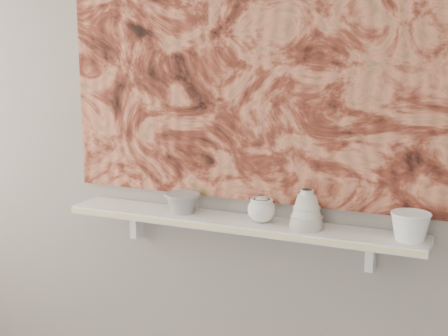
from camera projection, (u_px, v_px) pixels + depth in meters
The scene contains 11 objects.
wall_back at pixel (248, 106), 2.36m from camera, with size 3.60×3.60×0.00m, color gray.
shelf at pixel (238, 223), 2.36m from camera, with size 1.40×0.18×0.03m, color white.
shelf_stripe at pixel (228, 230), 2.28m from camera, with size 1.40×0.01×0.02m, color beige.
bracket_left at pixel (137, 223), 2.63m from camera, with size 0.03×0.06×0.12m, color white.
bracket_right at pixel (371, 254), 2.24m from camera, with size 0.03×0.06×0.12m, color white.
painting at pixel (247, 55), 2.31m from camera, with size 1.50×0.03×1.10m, color maroon.
house_motif at pixel (365, 146), 2.18m from camera, with size 0.09×0.00×0.08m, color black.
bowl_grey at pixel (183, 203), 2.44m from camera, with size 0.14×0.14×0.08m, color gray, non-canonical shape.
cup_cream at pixel (262, 210), 2.31m from camera, with size 0.10×0.10×0.10m, color beige, non-canonical shape.
bell_vessel at pixel (307, 209), 2.24m from camera, with size 0.13×0.13×0.14m, color silver, non-canonical shape.
bowl_white at pixel (410, 226), 2.10m from camera, with size 0.14×0.14×0.10m, color white, non-canonical shape.
Camera 1 is at (0.86, -0.60, 1.58)m, focal length 50.00 mm.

